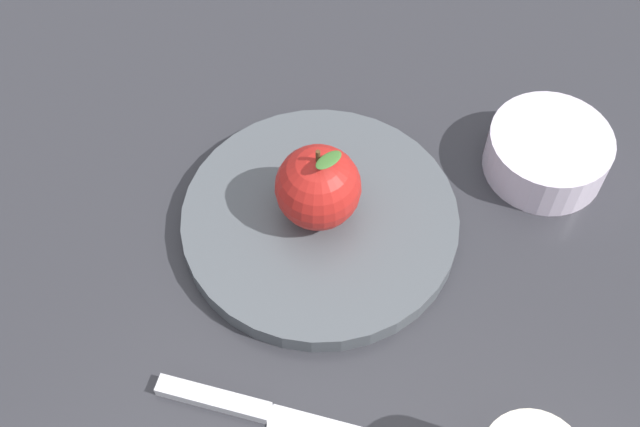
{
  "coord_description": "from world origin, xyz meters",
  "views": [
    {
      "loc": [
        0.2,
        -0.27,
        0.57
      ],
      "look_at": [
        -0.02,
        0.02,
        0.02
      ],
      "focal_mm": 44.93,
      "sensor_mm": 36.0,
      "label": 1
    }
  ],
  "objects": [
    {
      "name": "dinner_plate",
      "position": [
        -0.02,
        0.02,
        0.01
      ],
      "size": [
        0.23,
        0.23,
        0.02
      ],
      "color": "#4C5156",
      "rests_on": "ground_plane"
    },
    {
      "name": "ground_plane",
      "position": [
        0.0,
        0.0,
        0.0
      ],
      "size": [
        2.4,
        2.4,
        0.0
      ],
      "primitive_type": "plane",
      "color": "#2D2D33"
    },
    {
      "name": "apple",
      "position": [
        -0.02,
        0.02,
        0.05
      ],
      "size": [
        0.07,
        0.07,
        0.08
      ],
      "color": "#B21E19",
      "rests_on": "dinner_plate"
    },
    {
      "name": "side_bowl",
      "position": [
        0.1,
        0.19,
        0.02
      ],
      "size": [
        0.11,
        0.11,
        0.04
      ],
      "color": "silver",
      "rests_on": "ground_plane"
    },
    {
      "name": "knife",
      "position": [
        0.05,
        -0.13,
        0.0
      ],
      "size": [
        0.2,
        0.09,
        0.01
      ],
      "color": "silver",
      "rests_on": "ground_plane"
    }
  ]
}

